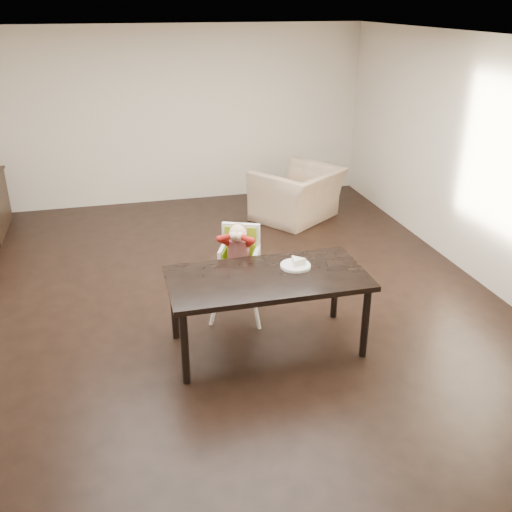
{
  "coord_description": "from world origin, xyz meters",
  "views": [
    {
      "loc": [
        -1.0,
        -5.5,
        3.03
      ],
      "look_at": [
        0.23,
        -0.68,
        0.77
      ],
      "focal_mm": 40.0,
      "sensor_mm": 36.0,
      "label": 1
    }
  ],
  "objects": [
    {
      "name": "room_walls",
      "position": [
        0.0,
        0.0,
        1.86
      ],
      "size": [
        6.02,
        7.02,
        2.71
      ],
      "color": "beige",
      "rests_on": "ground"
    },
    {
      "name": "ground",
      "position": [
        0.0,
        0.0,
        0.0
      ],
      "size": [
        7.0,
        7.0,
        0.0
      ],
      "primitive_type": "plane",
      "color": "black",
      "rests_on": "ground"
    },
    {
      "name": "high_chair",
      "position": [
        0.12,
        -0.39,
        0.72
      ],
      "size": [
        0.56,
        0.56,
        1.02
      ],
      "rotation": [
        0.0,
        0.0,
        -0.4
      ],
      "color": "white",
      "rests_on": "ground"
    },
    {
      "name": "armchair",
      "position": [
        1.58,
        2.16,
        0.51
      ],
      "size": [
        1.4,
        1.31,
        1.03
      ],
      "primitive_type": "imported",
      "rotation": [
        0.0,
        0.0,
        3.77
      ],
      "color": "tan",
      "rests_on": "ground"
    },
    {
      "name": "dining_table",
      "position": [
        0.24,
        -1.07,
        0.67
      ],
      "size": [
        1.8,
        0.9,
        0.75
      ],
      "color": "black",
      "rests_on": "ground"
    },
    {
      "name": "plate",
      "position": [
        0.54,
        -0.95,
        0.78
      ],
      "size": [
        0.31,
        0.31,
        0.08
      ],
      "rotation": [
        0.0,
        0.0,
        -0.09
      ],
      "color": "white",
      "rests_on": "dining_table"
    }
  ]
}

